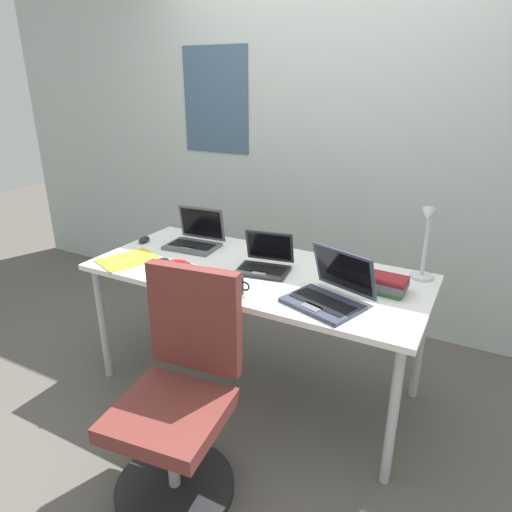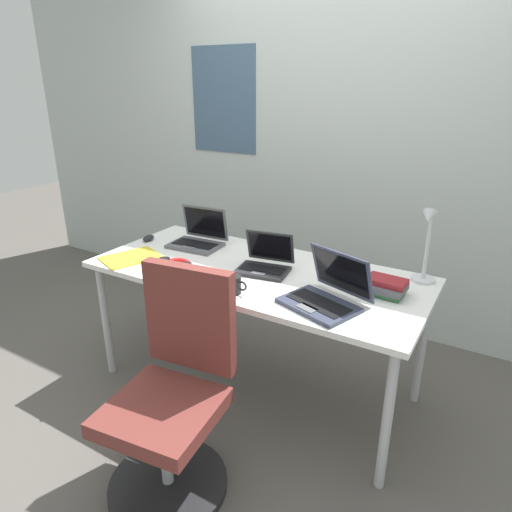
{
  "view_description": "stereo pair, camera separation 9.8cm",
  "coord_description": "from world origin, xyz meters",
  "px_view_note": "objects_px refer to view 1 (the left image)",
  "views": [
    {
      "loc": [
        1.06,
        -1.98,
        1.69
      ],
      "look_at": [
        0.0,
        0.0,
        0.82
      ],
      "focal_mm": 31.88,
      "sensor_mm": 36.0,
      "label": 1
    },
    {
      "loc": [
        1.15,
        -1.93,
        1.69
      ],
      "look_at": [
        0.0,
        0.0,
        0.82
      ],
      "focal_mm": 31.88,
      "sensor_mm": 36.0,
      "label": 2
    }
  ],
  "objects_px": {
    "laptop_near_lamp": "(329,293)",
    "office_chair": "(179,406)",
    "laptop_center": "(265,263)",
    "paper_folder_back_right": "(128,260)",
    "book_stack": "(386,284)",
    "cell_phone": "(330,275)",
    "headphones": "(174,267)",
    "desk_lamp": "(425,244)",
    "computer_mouse": "(144,240)",
    "coffee_mug": "(236,285)",
    "laptop_front_right": "(195,239)"
  },
  "relations": [
    {
      "from": "laptop_front_right",
      "to": "laptop_center",
      "type": "bearing_deg",
      "value": -13.71
    },
    {
      "from": "paper_folder_back_right",
      "to": "coffee_mug",
      "type": "relative_size",
      "value": 2.74
    },
    {
      "from": "laptop_front_right",
      "to": "headphones",
      "type": "distance_m",
      "value": 0.37
    },
    {
      "from": "desk_lamp",
      "to": "coffee_mug",
      "type": "height_order",
      "value": "desk_lamp"
    },
    {
      "from": "laptop_front_right",
      "to": "laptop_center",
      "type": "distance_m",
      "value": 0.56
    },
    {
      "from": "laptop_center",
      "to": "cell_phone",
      "type": "height_order",
      "value": "laptop_center"
    },
    {
      "from": "computer_mouse",
      "to": "book_stack",
      "type": "xyz_separation_m",
      "value": [
        1.51,
        -0.01,
        0.02
      ]
    },
    {
      "from": "laptop_center",
      "to": "paper_folder_back_right",
      "type": "xyz_separation_m",
      "value": [
        -0.75,
        -0.24,
        -0.04
      ]
    },
    {
      "from": "laptop_center",
      "to": "headphones",
      "type": "distance_m",
      "value": 0.49
    },
    {
      "from": "laptop_front_right",
      "to": "paper_folder_back_right",
      "type": "bearing_deg",
      "value": -117.77
    },
    {
      "from": "book_stack",
      "to": "office_chair",
      "type": "xyz_separation_m",
      "value": [
        -0.64,
        -0.81,
        -0.38
      ]
    },
    {
      "from": "computer_mouse",
      "to": "book_stack",
      "type": "distance_m",
      "value": 1.51
    },
    {
      "from": "book_stack",
      "to": "paper_folder_back_right",
      "type": "bearing_deg",
      "value": -168.66
    },
    {
      "from": "paper_folder_back_right",
      "to": "office_chair",
      "type": "height_order",
      "value": "office_chair"
    },
    {
      "from": "computer_mouse",
      "to": "office_chair",
      "type": "bearing_deg",
      "value": -55.62
    },
    {
      "from": "computer_mouse",
      "to": "headphones",
      "type": "height_order",
      "value": "headphones"
    },
    {
      "from": "desk_lamp",
      "to": "laptop_front_right",
      "type": "xyz_separation_m",
      "value": [
        -1.31,
        -0.12,
        -0.15
      ]
    },
    {
      "from": "book_stack",
      "to": "computer_mouse",
      "type": "bearing_deg",
      "value": 179.76
    },
    {
      "from": "paper_folder_back_right",
      "to": "office_chair",
      "type": "relative_size",
      "value": 0.32
    },
    {
      "from": "cell_phone",
      "to": "office_chair",
      "type": "xyz_separation_m",
      "value": [
        -0.35,
        -0.86,
        -0.35
      ]
    },
    {
      "from": "book_stack",
      "to": "office_chair",
      "type": "height_order",
      "value": "office_chair"
    },
    {
      "from": "headphones",
      "to": "paper_folder_back_right",
      "type": "relative_size",
      "value": 0.69
    },
    {
      "from": "coffee_mug",
      "to": "office_chair",
      "type": "xyz_separation_m",
      "value": [
        -0.02,
        -0.45,
        -0.39
      ]
    },
    {
      "from": "laptop_front_right",
      "to": "office_chair",
      "type": "relative_size",
      "value": 0.33
    },
    {
      "from": "desk_lamp",
      "to": "headphones",
      "type": "bearing_deg",
      "value": -158.26
    },
    {
      "from": "laptop_near_lamp",
      "to": "office_chair",
      "type": "bearing_deg",
      "value": -128.08
    },
    {
      "from": "laptop_front_right",
      "to": "cell_phone",
      "type": "distance_m",
      "value": 0.88
    },
    {
      "from": "laptop_front_right",
      "to": "office_chair",
      "type": "height_order",
      "value": "office_chair"
    },
    {
      "from": "laptop_center",
      "to": "laptop_near_lamp",
      "type": "bearing_deg",
      "value": -25.44
    },
    {
      "from": "headphones",
      "to": "book_stack",
      "type": "height_order",
      "value": "book_stack"
    },
    {
      "from": "laptop_front_right",
      "to": "headphones",
      "type": "bearing_deg",
      "value": -72.22
    },
    {
      "from": "laptop_front_right",
      "to": "laptop_near_lamp",
      "type": "bearing_deg",
      "value": -19.09
    },
    {
      "from": "coffee_mug",
      "to": "cell_phone",
      "type": "bearing_deg",
      "value": 52.09
    },
    {
      "from": "paper_folder_back_right",
      "to": "desk_lamp",
      "type": "bearing_deg",
      "value": 18.23
    },
    {
      "from": "laptop_front_right",
      "to": "coffee_mug",
      "type": "xyz_separation_m",
      "value": [
        0.56,
        -0.45,
        -0.0
      ]
    },
    {
      "from": "cell_phone",
      "to": "headphones",
      "type": "distance_m",
      "value": 0.83
    },
    {
      "from": "laptop_front_right",
      "to": "laptop_center",
      "type": "relative_size",
      "value": 1.08
    },
    {
      "from": "desk_lamp",
      "to": "book_stack",
      "type": "relative_size",
      "value": 1.98
    },
    {
      "from": "cell_phone",
      "to": "headphones",
      "type": "xyz_separation_m",
      "value": [
        -0.77,
        -0.31,
        0.01
      ]
    },
    {
      "from": "computer_mouse",
      "to": "paper_folder_back_right",
      "type": "xyz_separation_m",
      "value": [
        0.13,
        -0.28,
        -0.01
      ]
    },
    {
      "from": "office_chair",
      "to": "desk_lamp",
      "type": "bearing_deg",
      "value": 53.12
    },
    {
      "from": "laptop_near_lamp",
      "to": "paper_folder_back_right",
      "type": "distance_m",
      "value": 1.18
    },
    {
      "from": "laptop_near_lamp",
      "to": "office_chair",
      "type": "height_order",
      "value": "laptop_near_lamp"
    },
    {
      "from": "laptop_center",
      "to": "paper_folder_back_right",
      "type": "height_order",
      "value": "laptop_center"
    },
    {
      "from": "laptop_near_lamp",
      "to": "laptop_front_right",
      "type": "xyz_separation_m",
      "value": [
        -0.98,
        0.34,
        -0.0
      ]
    },
    {
      "from": "laptop_near_lamp",
      "to": "cell_phone",
      "type": "height_order",
      "value": "laptop_near_lamp"
    },
    {
      "from": "laptop_center",
      "to": "computer_mouse",
      "type": "xyz_separation_m",
      "value": [
        -0.87,
        0.04,
        -0.02
      ]
    },
    {
      "from": "computer_mouse",
      "to": "cell_phone",
      "type": "bearing_deg",
      "value": -9.95
    },
    {
      "from": "cell_phone",
      "to": "headphones",
      "type": "height_order",
      "value": "headphones"
    },
    {
      "from": "cell_phone",
      "to": "laptop_center",
      "type": "bearing_deg",
      "value": -164.26
    }
  ]
}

